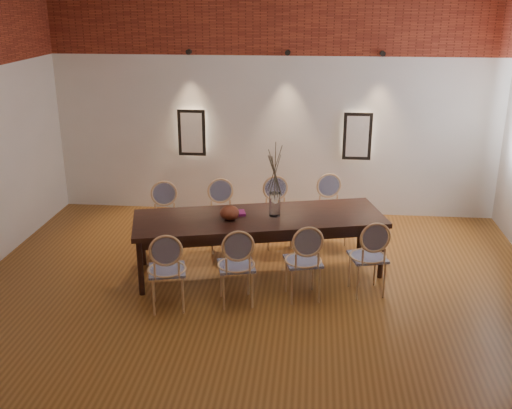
# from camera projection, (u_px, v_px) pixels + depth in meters

# --- Properties ---
(floor) EXTENTS (7.00, 7.00, 0.02)m
(floor) POSITION_uv_depth(u_px,v_px,m) (250.00, 320.00, 6.59)
(floor) COLOR brown
(floor) RESTS_ON ground
(wall_back) EXTENTS (7.00, 0.10, 4.00)m
(wall_back) POSITION_uv_depth(u_px,v_px,m) (275.00, 88.00, 9.25)
(wall_back) COLOR silver
(wall_back) RESTS_ON ground
(wall_front) EXTENTS (7.00, 0.10, 4.00)m
(wall_front) POSITION_uv_depth(u_px,v_px,m) (160.00, 333.00, 2.59)
(wall_front) COLOR silver
(wall_front) RESTS_ON ground
(brick_band_back) EXTENTS (7.00, 0.02, 1.50)m
(brick_band_back) POSITION_uv_depth(u_px,v_px,m) (275.00, 3.00, 8.77)
(brick_band_back) COLOR maroon
(brick_band_back) RESTS_ON ground
(brick_band_front) EXTENTS (7.00, 0.02, 1.50)m
(brick_band_front) POSITION_uv_depth(u_px,v_px,m) (147.00, 32.00, 2.24)
(brick_band_front) COLOR maroon
(brick_band_front) RESTS_ON ground
(niche_left) EXTENTS (0.36, 0.06, 0.66)m
(niche_left) POSITION_uv_depth(u_px,v_px,m) (192.00, 132.00, 9.51)
(niche_left) COLOR #FFEAC6
(niche_left) RESTS_ON wall_back
(niche_right) EXTENTS (0.36, 0.06, 0.66)m
(niche_right) POSITION_uv_depth(u_px,v_px,m) (357.00, 136.00, 9.27)
(niche_right) COLOR #FFEAC6
(niche_right) RESTS_ON wall_back
(spot_fixture_left) EXTENTS (0.08, 0.10, 0.08)m
(spot_fixture_left) POSITION_uv_depth(u_px,v_px,m) (189.00, 52.00, 9.06)
(spot_fixture_left) COLOR black
(spot_fixture_left) RESTS_ON wall_back
(spot_fixture_mid) EXTENTS (0.08, 0.10, 0.08)m
(spot_fixture_mid) POSITION_uv_depth(u_px,v_px,m) (288.00, 53.00, 8.92)
(spot_fixture_mid) COLOR black
(spot_fixture_mid) RESTS_ON wall_back
(spot_fixture_right) EXTENTS (0.08, 0.10, 0.08)m
(spot_fixture_right) POSITION_uv_depth(u_px,v_px,m) (383.00, 54.00, 8.79)
(spot_fixture_right) COLOR black
(spot_fixture_right) RESTS_ON wall_back
(dining_table) EXTENTS (3.27, 1.75, 0.75)m
(dining_table) POSITION_uv_depth(u_px,v_px,m) (259.00, 244.00, 7.61)
(dining_table) COLOR black
(dining_table) RESTS_ON floor
(chair_near_a) EXTENTS (0.54, 0.54, 0.94)m
(chair_near_a) POSITION_uv_depth(u_px,v_px,m) (167.00, 270.00, 6.69)
(chair_near_a) COLOR tan
(chair_near_a) RESTS_ON floor
(chair_near_b) EXTENTS (0.54, 0.54, 0.94)m
(chair_near_b) POSITION_uv_depth(u_px,v_px,m) (236.00, 265.00, 6.80)
(chair_near_b) COLOR tan
(chair_near_b) RESTS_ON floor
(chair_near_c) EXTENTS (0.54, 0.54, 0.94)m
(chair_near_c) POSITION_uv_depth(u_px,v_px,m) (303.00, 261.00, 6.91)
(chair_near_c) COLOR tan
(chair_near_c) RESTS_ON floor
(chair_near_d) EXTENTS (0.54, 0.54, 0.94)m
(chair_near_d) POSITION_uv_depth(u_px,v_px,m) (368.00, 257.00, 7.02)
(chair_near_d) COLOR tan
(chair_near_d) RESTS_ON floor
(chair_far_a) EXTENTS (0.54, 0.54, 0.94)m
(chair_far_a) POSITION_uv_depth(u_px,v_px,m) (165.00, 220.00, 8.14)
(chair_far_a) COLOR tan
(chair_far_a) RESTS_ON floor
(chair_far_b) EXTENTS (0.54, 0.54, 0.94)m
(chair_far_b) POSITION_uv_depth(u_px,v_px,m) (222.00, 217.00, 8.25)
(chair_far_b) COLOR tan
(chair_far_b) RESTS_ON floor
(chair_far_c) EXTENTS (0.54, 0.54, 0.94)m
(chair_far_c) POSITION_uv_depth(u_px,v_px,m) (278.00, 214.00, 8.36)
(chair_far_c) COLOR tan
(chair_far_c) RESTS_ON floor
(chair_far_d) EXTENTS (0.54, 0.54, 0.94)m
(chair_far_d) POSITION_uv_depth(u_px,v_px,m) (332.00, 211.00, 8.48)
(chair_far_d) COLOR tan
(chair_far_d) RESTS_ON floor
(vase) EXTENTS (0.14, 0.14, 0.30)m
(vase) POSITION_uv_depth(u_px,v_px,m) (275.00, 204.00, 7.47)
(vase) COLOR silver
(vase) RESTS_ON dining_table
(dried_branches) EXTENTS (0.50, 0.50, 0.70)m
(dried_branches) POSITION_uv_depth(u_px,v_px,m) (275.00, 170.00, 7.32)
(dried_branches) COLOR #443D2C
(dried_branches) RESTS_ON vase
(bowl) EXTENTS (0.24, 0.24, 0.18)m
(bowl) POSITION_uv_depth(u_px,v_px,m) (230.00, 213.00, 7.36)
(bowl) COLOR maroon
(bowl) RESTS_ON dining_table
(book) EXTENTS (0.30, 0.24, 0.03)m
(book) POSITION_uv_depth(u_px,v_px,m) (235.00, 213.00, 7.56)
(book) COLOR #851B68
(book) RESTS_ON dining_table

